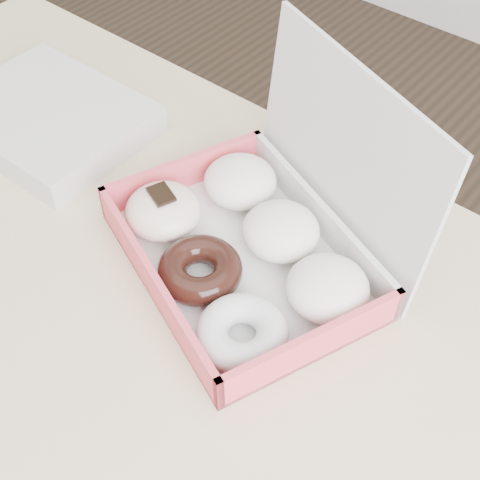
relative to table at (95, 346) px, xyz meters
The scene contains 3 objects.
table is the anchor object (origin of this frame).
donut_box 0.23m from the table, 60.13° to the left, with size 0.37×0.34×0.22m.
newspapers 0.33m from the table, 146.23° to the left, with size 0.25×0.20×0.04m, color silver.
Camera 1 is at (0.40, -0.22, 1.34)m, focal length 50.00 mm.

